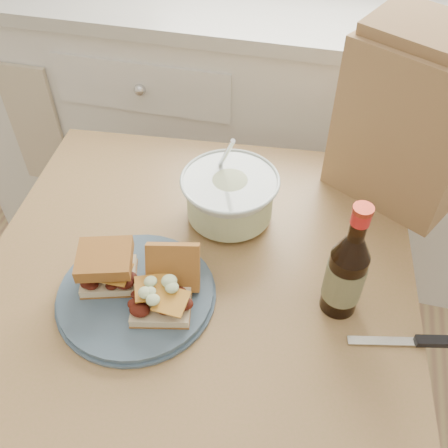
% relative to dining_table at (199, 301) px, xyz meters
% --- Properties ---
extents(cabinet_run, '(2.50, 0.64, 0.94)m').
position_rel_dining_table_xyz_m(cabinet_run, '(0.15, 0.92, -0.15)').
color(cabinet_run, white).
rests_on(cabinet_run, ground).
extents(dining_table, '(0.95, 0.95, 0.73)m').
position_rel_dining_table_xyz_m(dining_table, '(0.00, 0.00, 0.00)').
color(dining_table, '#A7764F').
rests_on(dining_table, ground).
extents(plate, '(0.30, 0.30, 0.02)m').
position_rel_dining_table_xyz_m(plate, '(-0.09, -0.09, 0.12)').
color(plate, '#495F76').
rests_on(plate, dining_table).
extents(sandwich_left, '(0.12, 0.12, 0.07)m').
position_rel_dining_table_xyz_m(sandwich_left, '(-0.15, -0.08, 0.16)').
color(sandwich_left, beige).
rests_on(sandwich_left, plate).
extents(sandwich_right, '(0.13, 0.17, 0.09)m').
position_rel_dining_table_xyz_m(sandwich_right, '(-0.03, -0.09, 0.16)').
color(sandwich_right, beige).
rests_on(sandwich_right, plate).
extents(coleslaw_bowl, '(0.21, 0.21, 0.21)m').
position_rel_dining_table_xyz_m(coleslaw_bowl, '(0.03, 0.17, 0.16)').
color(coleslaw_bowl, silver).
rests_on(coleslaw_bowl, dining_table).
extents(beer_bottle, '(0.07, 0.07, 0.26)m').
position_rel_dining_table_xyz_m(beer_bottle, '(0.29, -0.02, 0.20)').
color(beer_bottle, black).
rests_on(beer_bottle, dining_table).
extents(knife, '(0.20, 0.06, 0.01)m').
position_rel_dining_table_xyz_m(knife, '(0.44, -0.06, 0.11)').
color(knife, silver).
rests_on(knife, dining_table).
extents(paper_bag, '(0.33, 0.30, 0.36)m').
position_rel_dining_table_xyz_m(paper_bag, '(0.38, 0.35, 0.29)').
color(paper_bag, '#987449').
rests_on(paper_bag, dining_table).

